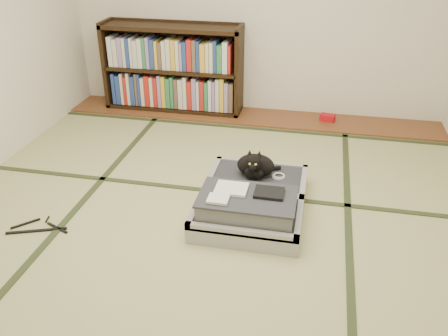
# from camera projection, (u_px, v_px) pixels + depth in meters

# --- Properties ---
(floor) EXTENTS (4.50, 4.50, 0.00)m
(floor) POSITION_uv_depth(u_px,v_px,m) (207.00, 220.00, 3.44)
(floor) COLOR tan
(floor) RESTS_ON ground
(wood_strip) EXTENTS (4.00, 0.50, 0.02)m
(wood_strip) POSITION_uv_depth(u_px,v_px,m) (251.00, 117.00, 5.15)
(wood_strip) COLOR brown
(wood_strip) RESTS_ON ground
(red_item) EXTENTS (0.17, 0.12, 0.07)m
(red_item) POSITION_uv_depth(u_px,v_px,m) (327.00, 118.00, 5.01)
(red_item) COLOR #B80E16
(red_item) RESTS_ON wood_strip
(room_shell) EXTENTS (4.50, 4.50, 4.50)m
(room_shell) POSITION_uv_depth(u_px,v_px,m) (203.00, 11.00, 2.74)
(room_shell) COLOR white
(room_shell) RESTS_ON ground
(tatami_borders) EXTENTS (4.00, 4.50, 0.01)m
(tatami_borders) POSITION_uv_depth(u_px,v_px,m) (222.00, 186.00, 3.86)
(tatami_borders) COLOR #2D381E
(tatami_borders) RESTS_ON ground
(bookcase) EXTENTS (1.51, 0.35, 0.97)m
(bookcase) POSITION_uv_depth(u_px,v_px,m) (173.00, 70.00, 5.16)
(bookcase) COLOR black
(bookcase) RESTS_ON wood_strip
(suitcase) EXTENTS (0.75, 1.01, 0.30)m
(suitcase) POSITION_uv_depth(u_px,v_px,m) (251.00, 201.00, 3.46)
(suitcase) COLOR #9E9EA2
(suitcase) RESTS_ON floor
(cat) EXTENTS (0.34, 0.34, 0.27)m
(cat) POSITION_uv_depth(u_px,v_px,m) (255.00, 166.00, 3.65)
(cat) COLOR black
(cat) RESTS_ON suitcase
(cable_coil) EXTENTS (0.10, 0.10, 0.03)m
(cable_coil) POSITION_uv_depth(u_px,v_px,m) (279.00, 176.00, 3.69)
(cable_coil) COLOR white
(cable_coil) RESTS_ON suitcase
(hanger) EXTENTS (0.42, 0.26, 0.01)m
(hanger) POSITION_uv_depth(u_px,v_px,m) (39.00, 228.00, 3.33)
(hanger) COLOR black
(hanger) RESTS_ON floor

